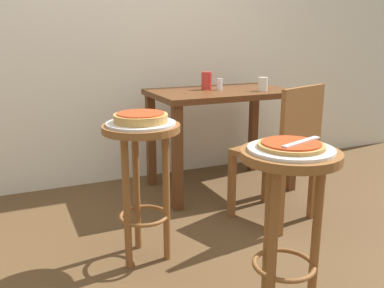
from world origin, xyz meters
TOP-DOWN VIEW (x-y plane):
  - ground_plane at (0.00, 0.00)m, footprint 6.00×6.00m
  - stool_foreground at (0.17, -0.33)m, footprint 0.38×0.38m
  - serving_plate_foreground at (0.17, -0.33)m, footprint 0.32×0.32m
  - pizza_foreground at (0.17, -0.33)m, footprint 0.25×0.25m
  - stool_middle at (-0.20, 0.35)m, footprint 0.38×0.38m
  - serving_plate_middle at (-0.20, 0.35)m, footprint 0.34×0.34m
  - pizza_middle at (-0.20, 0.35)m, footprint 0.26×0.26m
  - dining_table at (0.65, 1.12)m, footprint 1.01×0.63m
  - cup_near_edge at (0.90, 0.96)m, footprint 0.07×0.07m
  - cup_far_edge at (0.57, 1.19)m, footprint 0.08×0.08m
  - condiment_shaker at (0.64, 1.13)m, footprint 0.04×0.04m
  - wooden_chair at (0.72, 0.44)m, footprint 0.51×0.51m
  - pizza_server_knife at (0.20, -0.35)m, footprint 0.22×0.10m

SIDE VIEW (x-z plane):
  - ground_plane at x=0.00m, z-range 0.00..0.00m
  - wooden_chair at x=0.72m, z-range 0.04..0.89m
  - stool_foreground at x=0.17m, z-range 0.17..0.88m
  - stool_middle at x=-0.20m, z-range 0.17..0.88m
  - dining_table at x=0.65m, z-range 0.25..0.99m
  - serving_plate_foreground at x=0.17m, z-range 0.71..0.72m
  - serving_plate_middle at x=-0.20m, z-range 0.71..0.72m
  - pizza_foreground at x=0.17m, z-range 0.72..0.74m
  - pizza_middle at x=-0.20m, z-range 0.72..0.77m
  - pizza_server_knife at x=0.20m, z-range 0.74..0.75m
  - condiment_shaker at x=0.64m, z-range 0.74..0.83m
  - cup_near_edge at x=0.90m, z-range 0.74..0.84m
  - cup_far_edge at x=0.57m, z-range 0.74..0.87m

